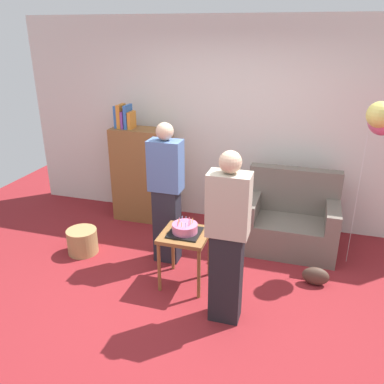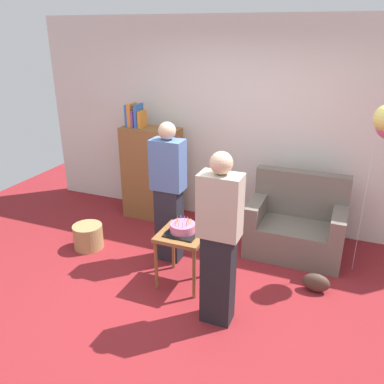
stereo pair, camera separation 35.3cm
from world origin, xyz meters
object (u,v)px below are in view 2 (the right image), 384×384
at_px(side_table, 183,241).
at_px(person_blowing_candles, 168,193).
at_px(couch, 296,226).
at_px(wicker_basket, 88,236).
at_px(bookshelf, 152,172).
at_px(handbag, 316,283).
at_px(birthday_cake, 183,229).
at_px(person_holding_cake, 219,241).

height_order(side_table, person_blowing_candles, person_blowing_candles).
bearing_deg(couch, wicker_basket, -159.89).
distance_m(side_table, wicker_basket, 1.44).
bearing_deg(wicker_basket, person_blowing_candles, 8.85).
height_order(bookshelf, handbag, bookshelf).
bearing_deg(wicker_basket, couch, 20.11).
xyz_separation_m(birthday_cake, handbag, (1.33, 0.37, -0.54)).
height_order(person_blowing_candles, person_holding_cake, same).
distance_m(bookshelf, birthday_cake, 1.71).
height_order(person_blowing_candles, handbag, person_blowing_candles).
height_order(birthday_cake, person_holding_cake, person_holding_cake).
bearing_deg(person_blowing_candles, bookshelf, 121.12).
height_order(person_blowing_candles, wicker_basket, person_blowing_candles).
height_order(bookshelf, person_holding_cake, person_holding_cake).
relative_size(couch, person_blowing_candles, 0.67).
distance_m(person_blowing_candles, wicker_basket, 1.25).
height_order(birthday_cake, wicker_basket, birthday_cake).
bearing_deg(person_holding_cake, bookshelf, -33.96).
relative_size(bookshelf, person_blowing_candles, 0.99).
height_order(person_holding_cake, handbag, person_holding_cake).
distance_m(couch, handbag, 0.84).
height_order(bookshelf, wicker_basket, bookshelf).
bearing_deg(wicker_basket, handbag, 2.84).
xyz_separation_m(bookshelf, handbag, (2.39, -0.97, -0.57)).
height_order(side_table, wicker_basket, side_table).
xyz_separation_m(side_table, person_holding_cake, (0.53, -0.42, 0.33)).
height_order(bookshelf, side_table, bookshelf).
xyz_separation_m(person_blowing_candles, wicker_basket, (-1.04, -0.16, -0.68)).
distance_m(side_table, birthday_cake, 0.14).
distance_m(bookshelf, wicker_basket, 1.27).
bearing_deg(side_table, person_holding_cake, -38.61).
bearing_deg(couch, birthday_cake, -132.06).
height_order(bookshelf, birthday_cake, bookshelf).
bearing_deg(bookshelf, person_blowing_candles, -53.08).
relative_size(person_blowing_candles, wicker_basket, 4.53).
bearing_deg(birthday_cake, bookshelf, 128.13).
relative_size(birthday_cake, handbag, 1.14).
relative_size(birthday_cake, person_holding_cake, 0.20).
xyz_separation_m(bookshelf, person_blowing_candles, (0.71, -0.95, 0.16)).
distance_m(couch, person_holding_cake, 1.67).
xyz_separation_m(birthday_cake, wicker_basket, (-1.38, 0.23, -0.49)).
bearing_deg(birthday_cake, person_blowing_candles, 130.89).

